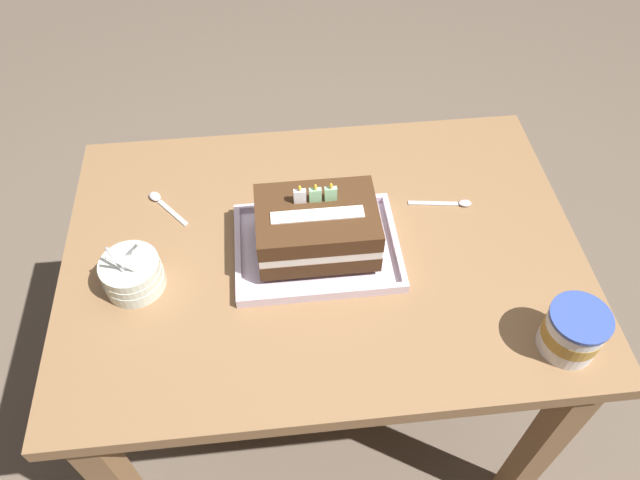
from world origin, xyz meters
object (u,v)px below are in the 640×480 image
Objects in this scene: ice_cream_tub at (573,331)px; serving_spoon_by_bowls at (160,201)px; bowl_stack at (132,274)px; serving_spoon_near_tray at (453,203)px; birthday_cake at (317,227)px; foil_tray at (317,249)px.

ice_cream_tub is 0.89m from serving_spoon_by_bowls.
bowl_stack reaches higher than ice_cream_tub.
serving_spoon_near_tray is at bearing -6.65° from serving_spoon_by_bowls.
birthday_cake is at bearing 7.29° from bowl_stack.
foil_tray is at bearing -90.00° from birthday_cake.
foil_tray is 3.08× the size of ice_cream_tub.
bowl_stack is 0.23m from serving_spoon_by_bowls.
foil_tray reaches higher than serving_spoon_by_bowls.
bowl_stack reaches higher than serving_spoon_by_bowls.
birthday_cake is (-0.00, 0.00, 0.07)m from foil_tray.
ice_cream_tub reaches higher than foil_tray.
foil_tray is at bearing -27.49° from serving_spoon_by_bowls.
foil_tray is 0.33m from serving_spoon_near_tray.
birthday_cake reaches higher than serving_spoon_by_bowls.
bowl_stack reaches higher than foil_tray.
serving_spoon_by_bowls is (-0.33, 0.17, -0.07)m from birthday_cake.
serving_spoon_by_bowls is (0.03, 0.22, -0.03)m from bowl_stack.
serving_spoon_near_tray is (-0.12, 0.37, -0.05)m from ice_cream_tub.
ice_cream_tub is 0.39m from serving_spoon_near_tray.
ice_cream_tub is (0.80, -0.22, 0.02)m from bowl_stack.
foil_tray is 1.41× the size of birthday_cake.
birthday_cake is 2.15× the size of serving_spoon_by_bowls.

